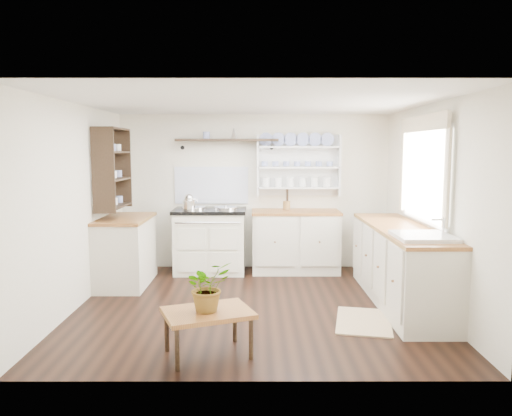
% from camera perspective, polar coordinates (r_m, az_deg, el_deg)
% --- Properties ---
extents(floor, '(4.00, 3.80, 0.01)m').
position_cam_1_polar(floor, '(5.86, -0.22, -11.04)').
color(floor, black).
rests_on(floor, ground).
extents(wall_back, '(4.00, 0.02, 2.30)m').
position_cam_1_polar(wall_back, '(7.51, -0.18, 1.87)').
color(wall_back, silver).
rests_on(wall_back, ground).
extents(wall_right, '(0.02, 3.80, 2.30)m').
position_cam_1_polar(wall_right, '(5.95, 19.40, 0.20)').
color(wall_right, silver).
rests_on(wall_right, ground).
extents(wall_left, '(0.02, 3.80, 2.30)m').
position_cam_1_polar(wall_left, '(5.97, -19.81, 0.19)').
color(wall_left, silver).
rests_on(wall_left, ground).
extents(ceiling, '(4.00, 3.80, 0.01)m').
position_cam_1_polar(ceiling, '(5.60, -0.23, 11.97)').
color(ceiling, white).
rests_on(ceiling, wall_back).
extents(window, '(0.08, 1.55, 1.22)m').
position_cam_1_polar(window, '(6.05, 18.62, 4.26)').
color(window, white).
rests_on(window, wall_right).
extents(aga_cooker, '(1.04, 0.72, 0.96)m').
position_cam_1_polar(aga_cooker, '(7.30, -5.27, -3.67)').
color(aga_cooker, white).
rests_on(aga_cooker, floor).
extents(back_cabinets, '(1.27, 0.63, 0.90)m').
position_cam_1_polar(back_cabinets, '(7.32, 4.52, -3.73)').
color(back_cabinets, beige).
rests_on(back_cabinets, floor).
extents(right_cabinets, '(0.62, 2.43, 0.90)m').
position_cam_1_polar(right_cabinets, '(6.07, 16.14, -6.18)').
color(right_cabinets, beige).
rests_on(right_cabinets, floor).
extents(belfast_sink, '(0.55, 0.60, 0.45)m').
position_cam_1_polar(belfast_sink, '(5.30, 18.51, -4.37)').
color(belfast_sink, white).
rests_on(belfast_sink, right_cabinets).
extents(left_cabinets, '(0.62, 1.13, 0.90)m').
position_cam_1_polar(left_cabinets, '(6.83, -14.65, -4.69)').
color(left_cabinets, beige).
rests_on(left_cabinets, floor).
extents(plate_rack, '(1.20, 0.22, 0.90)m').
position_cam_1_polar(plate_rack, '(7.47, 4.83, 4.93)').
color(plate_rack, white).
rests_on(plate_rack, wall_back).
extents(high_shelf, '(1.50, 0.29, 0.16)m').
position_cam_1_polar(high_shelf, '(7.37, -3.33, 7.67)').
color(high_shelf, black).
rests_on(high_shelf, wall_back).
extents(left_shelving, '(0.28, 0.80, 1.05)m').
position_cam_1_polar(left_shelving, '(6.74, -16.09, 4.45)').
color(left_shelving, black).
rests_on(left_shelving, wall_left).
extents(kettle, '(0.18, 0.18, 0.22)m').
position_cam_1_polar(kettle, '(7.13, -7.65, 0.66)').
color(kettle, silver).
rests_on(kettle, aga_cooker).
extents(utensil_crock, '(0.10, 0.10, 0.12)m').
position_cam_1_polar(utensil_crock, '(7.32, 3.52, 0.31)').
color(utensil_crock, olive).
rests_on(utensil_crock, back_cabinets).
extents(center_table, '(0.88, 0.76, 0.40)m').
position_cam_1_polar(center_table, '(4.44, -5.53, -12.16)').
color(center_table, brown).
rests_on(center_table, floor).
extents(potted_plant, '(0.52, 0.51, 0.43)m').
position_cam_1_polar(potted_plant, '(4.36, -5.57, -8.89)').
color(potted_plant, '#3F7233').
rests_on(potted_plant, center_table).
extents(floor_rug, '(0.71, 0.94, 0.02)m').
position_cam_1_polar(floor_rug, '(5.44, 12.19, -12.54)').
color(floor_rug, '#936A55').
rests_on(floor_rug, floor).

